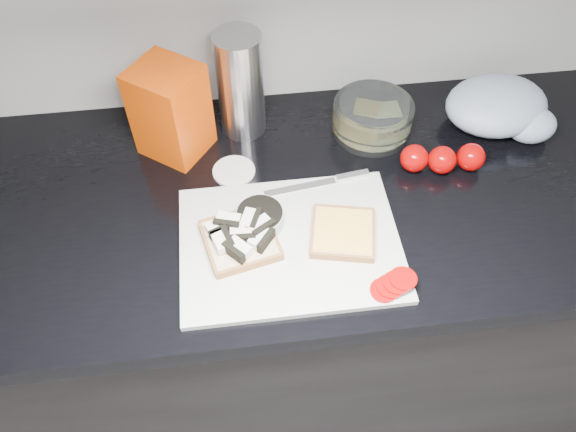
# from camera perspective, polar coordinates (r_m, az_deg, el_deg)

# --- Properties ---
(base_cabinet) EXTENTS (3.50, 0.60, 0.86)m
(base_cabinet) POSITION_cam_1_polar(r_m,az_deg,el_deg) (1.51, 4.70, -8.83)
(base_cabinet) COLOR black
(base_cabinet) RESTS_ON ground
(countertop) EXTENTS (3.50, 0.64, 0.04)m
(countertop) POSITION_cam_1_polar(r_m,az_deg,el_deg) (1.14, 6.15, 2.36)
(countertop) COLOR black
(countertop) RESTS_ON base_cabinet
(cutting_board) EXTENTS (0.40, 0.30, 0.01)m
(cutting_board) POSITION_cam_1_polar(r_m,az_deg,el_deg) (1.03, 0.21, -2.83)
(cutting_board) COLOR silver
(cutting_board) RESTS_ON countertop
(bread_left) EXTENTS (0.16, 0.16, 0.04)m
(bread_left) POSITION_cam_1_polar(r_m,az_deg,el_deg) (1.01, -4.89, -2.21)
(bread_left) COLOR beige
(bread_left) RESTS_ON cutting_board
(bread_right) EXTENTS (0.14, 0.14, 0.02)m
(bread_right) POSITION_cam_1_polar(r_m,az_deg,el_deg) (1.03, 5.60, -1.70)
(bread_right) COLOR beige
(bread_right) RESTS_ON cutting_board
(tomato_slices) EXTENTS (0.09, 0.07, 0.02)m
(tomato_slices) POSITION_cam_1_polar(r_m,az_deg,el_deg) (0.98, 10.66, -6.86)
(tomato_slices) COLOR #A40403
(tomato_slices) RESTS_ON cutting_board
(knife) EXTENTS (0.21, 0.04, 0.01)m
(knife) POSITION_cam_1_polar(r_m,az_deg,el_deg) (1.12, 4.34, 3.61)
(knife) COLOR silver
(knife) RESTS_ON cutting_board
(seed_tub) EXTENTS (0.09, 0.09, 0.05)m
(seed_tub) POSITION_cam_1_polar(r_m,az_deg,el_deg) (1.04, -2.85, -0.30)
(seed_tub) COLOR #AAB0B0
(seed_tub) RESTS_ON countertop
(tub_lid) EXTENTS (0.11, 0.11, 0.01)m
(tub_lid) POSITION_cam_1_polar(r_m,az_deg,el_deg) (1.15, -5.52, 4.55)
(tub_lid) COLOR silver
(tub_lid) RESTS_ON countertop
(glass_bowl) EXTENTS (0.17, 0.17, 0.07)m
(glass_bowl) POSITION_cam_1_polar(r_m,az_deg,el_deg) (1.23, 8.55, 9.83)
(glass_bowl) COLOR silver
(glass_bowl) RESTS_ON countertop
(bread_bag) EXTENTS (0.17, 0.17, 0.19)m
(bread_bag) POSITION_cam_1_polar(r_m,az_deg,el_deg) (1.16, -11.84, 10.40)
(bread_bag) COLOR #E63503
(bread_bag) RESTS_ON countertop
(steel_canister) EXTENTS (0.10, 0.10, 0.23)m
(steel_canister) POSITION_cam_1_polar(r_m,az_deg,el_deg) (1.17, -4.84, 13.15)
(steel_canister) COLOR #A9A9AE
(steel_canister) RESTS_ON countertop
(grocery_bag) EXTENTS (0.24, 0.21, 0.10)m
(grocery_bag) POSITION_cam_1_polar(r_m,az_deg,el_deg) (1.30, 20.84, 10.22)
(grocery_bag) COLOR #95A4B7
(grocery_bag) RESTS_ON countertop
(whole_tomatoes) EXTENTS (0.17, 0.07, 0.06)m
(whole_tomatoes) POSITION_cam_1_polar(r_m,az_deg,el_deg) (1.18, 15.42, 5.65)
(whole_tomatoes) COLOR #A40403
(whole_tomatoes) RESTS_ON countertop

